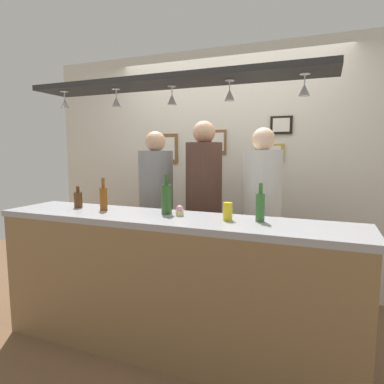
{
  "coord_description": "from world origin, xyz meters",
  "views": [
    {
      "loc": [
        1.04,
        -2.48,
        1.5
      ],
      "look_at": [
        0.0,
        0.1,
        1.15
      ],
      "focal_mm": 31.18,
      "sensor_mm": 36.0,
      "label": 1
    }
  ],
  "objects_px": {
    "bottle_beer_amber_tall": "(103,198)",
    "drink_can": "(228,211)",
    "person_middle_brown_shirt": "(204,196)",
    "picture_frame_caricature": "(167,148)",
    "bottle_beer_brown_stubby": "(78,199)",
    "bottle_champagne_green": "(167,198)",
    "person_right_white_patterned_shirt": "(262,205)",
    "picture_frame_upper_small": "(281,125)",
    "bottle_beer_green_import": "(260,206)",
    "cupcake": "(180,211)",
    "picture_frame_crest": "(218,142)",
    "picture_frame_lower_pair": "(270,153)",
    "person_left_grey_shirt": "(156,199)"
  },
  "relations": [
    {
      "from": "picture_frame_crest",
      "to": "person_right_white_patterned_shirt",
      "type": "bearing_deg",
      "value": -45.81
    },
    {
      "from": "bottle_beer_amber_tall",
      "to": "picture_frame_crest",
      "type": "xyz_separation_m",
      "value": [
        0.52,
        1.36,
        0.47
      ]
    },
    {
      "from": "picture_frame_crest",
      "to": "bottle_beer_amber_tall",
      "type": "bearing_deg",
      "value": -111.09
    },
    {
      "from": "person_right_white_patterned_shirt",
      "to": "bottle_beer_brown_stubby",
      "type": "bearing_deg",
      "value": -153.09
    },
    {
      "from": "bottle_beer_amber_tall",
      "to": "picture_frame_caricature",
      "type": "height_order",
      "value": "picture_frame_caricature"
    },
    {
      "from": "bottle_champagne_green",
      "to": "picture_frame_upper_small",
      "type": "distance_m",
      "value": 1.59
    },
    {
      "from": "person_left_grey_shirt",
      "to": "picture_frame_upper_small",
      "type": "height_order",
      "value": "picture_frame_upper_small"
    },
    {
      "from": "person_left_grey_shirt",
      "to": "picture_frame_lower_pair",
      "type": "distance_m",
      "value": 1.27
    },
    {
      "from": "picture_frame_caricature",
      "to": "drink_can",
      "type": "bearing_deg",
      "value": -50.55
    },
    {
      "from": "bottle_beer_brown_stubby",
      "to": "bottle_beer_green_import",
      "type": "xyz_separation_m",
      "value": [
        1.52,
        0.01,
        0.03
      ]
    },
    {
      "from": "bottle_beer_brown_stubby",
      "to": "bottle_beer_green_import",
      "type": "height_order",
      "value": "bottle_beer_green_import"
    },
    {
      "from": "bottle_champagne_green",
      "to": "picture_frame_lower_pair",
      "type": "distance_m",
      "value": 1.46
    },
    {
      "from": "picture_frame_lower_pair",
      "to": "bottle_champagne_green",
      "type": "bearing_deg",
      "value": -112.75
    },
    {
      "from": "bottle_beer_brown_stubby",
      "to": "bottle_champagne_green",
      "type": "xyz_separation_m",
      "value": [
        0.81,
        0.02,
        0.05
      ]
    },
    {
      "from": "picture_frame_upper_small",
      "to": "bottle_beer_green_import",
      "type": "bearing_deg",
      "value": -88.0
    },
    {
      "from": "person_middle_brown_shirt",
      "to": "picture_frame_lower_pair",
      "type": "xyz_separation_m",
      "value": [
        0.5,
        0.62,
        0.41
      ]
    },
    {
      "from": "person_right_white_patterned_shirt",
      "to": "picture_frame_upper_small",
      "type": "height_order",
      "value": "picture_frame_upper_small"
    },
    {
      "from": "bottle_beer_green_import",
      "to": "picture_frame_lower_pair",
      "type": "xyz_separation_m",
      "value": [
        -0.16,
        1.33,
        0.35
      ]
    },
    {
      "from": "person_middle_brown_shirt",
      "to": "bottle_beer_brown_stubby",
      "type": "height_order",
      "value": "person_middle_brown_shirt"
    },
    {
      "from": "picture_frame_upper_small",
      "to": "picture_frame_caricature",
      "type": "relative_size",
      "value": 0.65
    },
    {
      "from": "person_right_white_patterned_shirt",
      "to": "picture_frame_upper_small",
      "type": "xyz_separation_m",
      "value": [
        0.07,
        0.62,
        0.74
      ]
    },
    {
      "from": "cupcake",
      "to": "person_right_white_patterned_shirt",
      "type": "bearing_deg",
      "value": 57.12
    },
    {
      "from": "person_left_grey_shirt",
      "to": "bottle_beer_green_import",
      "type": "distance_m",
      "value": 1.37
    },
    {
      "from": "bottle_beer_green_import",
      "to": "picture_frame_caricature",
      "type": "distance_m",
      "value": 1.93
    },
    {
      "from": "picture_frame_crest",
      "to": "bottle_champagne_green",
      "type": "bearing_deg",
      "value": -89.51
    },
    {
      "from": "picture_frame_lower_pair",
      "to": "bottle_beer_green_import",
      "type": "bearing_deg",
      "value": -83.29
    },
    {
      "from": "bottle_beer_amber_tall",
      "to": "bottle_champagne_green",
      "type": "height_order",
      "value": "bottle_champagne_green"
    },
    {
      "from": "drink_can",
      "to": "picture_frame_lower_pair",
      "type": "bearing_deg",
      "value": 87.57
    },
    {
      "from": "bottle_champagne_green",
      "to": "picture_frame_upper_small",
      "type": "height_order",
      "value": "picture_frame_upper_small"
    },
    {
      "from": "bottle_champagne_green",
      "to": "picture_frame_upper_small",
      "type": "relative_size",
      "value": 1.36
    },
    {
      "from": "bottle_beer_brown_stubby",
      "to": "picture_frame_caricature",
      "type": "bearing_deg",
      "value": 82.35
    },
    {
      "from": "drink_can",
      "to": "cupcake",
      "type": "xyz_separation_m",
      "value": [
        -0.37,
        0.02,
        -0.03
      ]
    },
    {
      "from": "bottle_beer_brown_stubby",
      "to": "bottle_champagne_green",
      "type": "distance_m",
      "value": 0.81
    },
    {
      "from": "person_right_white_patterned_shirt",
      "to": "picture_frame_lower_pair",
      "type": "xyz_separation_m",
      "value": [
        -0.04,
        0.62,
        0.46
      ]
    },
    {
      "from": "cupcake",
      "to": "picture_frame_upper_small",
      "type": "bearing_deg",
      "value": 68.33
    },
    {
      "from": "person_right_white_patterned_shirt",
      "to": "picture_frame_lower_pair",
      "type": "bearing_deg",
      "value": 94.01
    },
    {
      "from": "cupcake",
      "to": "picture_frame_lower_pair",
      "type": "relative_size",
      "value": 0.26
    },
    {
      "from": "picture_frame_caricature",
      "to": "picture_frame_crest",
      "type": "bearing_deg",
      "value": 0.0
    },
    {
      "from": "bottle_beer_amber_tall",
      "to": "picture_frame_upper_small",
      "type": "bearing_deg",
      "value": 48.7
    },
    {
      "from": "bottle_beer_amber_tall",
      "to": "drink_can",
      "type": "distance_m",
      "value": 1.03
    },
    {
      "from": "bottle_champagne_green",
      "to": "picture_frame_crest",
      "type": "distance_m",
      "value": 1.39
    },
    {
      "from": "picture_frame_crest",
      "to": "picture_frame_lower_pair",
      "type": "bearing_deg",
      "value": 0.0
    },
    {
      "from": "bottle_beer_amber_tall",
      "to": "picture_frame_lower_pair",
      "type": "distance_m",
      "value": 1.78
    },
    {
      "from": "picture_frame_lower_pair",
      "to": "picture_frame_crest",
      "type": "bearing_deg",
      "value": 180.0
    },
    {
      "from": "person_left_grey_shirt",
      "to": "picture_frame_lower_pair",
      "type": "xyz_separation_m",
      "value": [
        1.01,
        0.62,
        0.46
      ]
    },
    {
      "from": "person_middle_brown_shirt",
      "to": "bottle_beer_amber_tall",
      "type": "height_order",
      "value": "person_middle_brown_shirt"
    },
    {
      "from": "person_middle_brown_shirt",
      "to": "drink_can",
      "type": "relative_size",
      "value": 14.52
    },
    {
      "from": "drink_can",
      "to": "picture_frame_upper_small",
      "type": "relative_size",
      "value": 0.55
    },
    {
      "from": "picture_frame_lower_pair",
      "to": "person_right_white_patterned_shirt",
      "type": "bearing_deg",
      "value": -85.99
    },
    {
      "from": "person_middle_brown_shirt",
      "to": "picture_frame_caricature",
      "type": "xyz_separation_m",
      "value": [
        -0.68,
        0.62,
        0.45
      ]
    }
  ]
}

